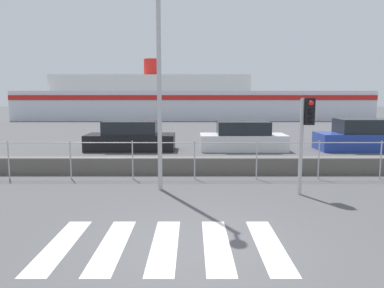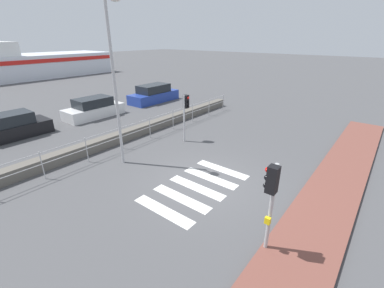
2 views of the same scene
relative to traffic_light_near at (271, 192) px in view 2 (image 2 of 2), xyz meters
name	(u,v)px [view 2 (image 2 of 2)]	position (x,y,z in m)	size (l,w,h in m)	color
ground_plane	(205,181)	(1.98, 3.29, -1.88)	(160.00, 160.00, 0.00)	#4C4C4F
sidewalk_brick	(316,224)	(1.98, -0.81, -1.82)	(24.00, 1.80, 0.12)	brown
crosswalk	(197,187)	(1.42, 3.29, -1.87)	(4.05, 2.40, 0.01)	silver
seawall	(112,140)	(1.98, 9.32, -1.61)	(21.17, 0.55, 0.53)	#605B54
harbor_fence	(121,134)	(1.98, 8.44, -1.09)	(19.10, 0.04, 1.19)	#B2B2B5
traffic_light_near	(271,192)	(0.00, 0.00, 0.00)	(0.34, 0.32, 2.59)	#B2B2B5
traffic_light_far	(186,108)	(4.81, 6.62, -0.04)	(0.34, 0.32, 2.50)	#B2B2B5
streetlamp	(115,70)	(1.02, 7.03, 2.18)	(0.32, 0.87, 6.66)	#B2B2B5
parked_car_black	(8,128)	(-0.99, 14.60, -1.29)	(4.11, 1.71, 1.37)	black
parked_car_white	(94,109)	(4.29, 14.60, -1.30)	(4.01, 1.71, 1.36)	silver
parked_car_blue	(154,94)	(10.09, 14.60, -1.25)	(4.53, 1.77, 1.47)	#233D9E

